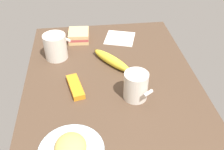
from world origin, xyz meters
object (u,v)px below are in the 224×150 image
at_px(plate_of_food, 71,149).
at_px(sandwich_main, 79,36).
at_px(coffee_mug_black, 136,86).
at_px(banana, 112,60).
at_px(paper_napkin, 120,38).
at_px(coffee_mug_milky, 55,46).
at_px(snack_bar, 75,87).

bearing_deg(plate_of_food, sandwich_main, -3.19).
height_order(plate_of_food, sandwich_main, plate_of_food).
relative_size(coffee_mug_black, banana, 0.55).
bearing_deg(sandwich_main, paper_napkin, -93.12).
xyz_separation_m(coffee_mug_milky, sandwich_main, (0.13, -0.09, -0.03)).
distance_m(coffee_mug_black, banana, 0.21).
distance_m(coffee_mug_black, paper_napkin, 0.40).
height_order(coffee_mug_black, coffee_mug_milky, coffee_mug_milky).
height_order(coffee_mug_milky, banana, coffee_mug_milky).
height_order(banana, snack_bar, banana).
xyz_separation_m(plate_of_food, coffee_mug_milky, (0.48, 0.06, 0.04)).
xyz_separation_m(banana, snack_bar, (-0.13, 0.15, -0.01)).
distance_m(coffee_mug_black, snack_bar, 0.22).
distance_m(coffee_mug_milky, snack_bar, 0.23).
distance_m(banana, snack_bar, 0.20).
bearing_deg(banana, coffee_mug_black, -164.03).
relative_size(coffee_mug_black, paper_napkin, 0.79).
distance_m(plate_of_food, snack_bar, 0.27).
bearing_deg(banana, paper_napkin, -17.40).
height_order(coffee_mug_milky, sandwich_main, coffee_mug_milky).
height_order(coffee_mug_black, paper_napkin, coffee_mug_black).
height_order(snack_bar, paper_napkin, snack_bar).
height_order(sandwich_main, snack_bar, sandwich_main).
bearing_deg(snack_bar, plate_of_food, 163.93).
xyz_separation_m(coffee_mug_milky, banana, (-0.08, -0.22, -0.03)).
bearing_deg(plate_of_food, coffee_mug_black, -47.26).
xyz_separation_m(sandwich_main, snack_bar, (-0.34, 0.02, -0.01)).
relative_size(coffee_mug_milky, banana, 0.59).
height_order(sandwich_main, paper_napkin, sandwich_main).
bearing_deg(plate_of_food, snack_bar, -3.01).
relative_size(plate_of_food, sandwich_main, 1.74).
xyz_separation_m(plate_of_food, coffee_mug_black, (0.20, -0.22, 0.04)).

